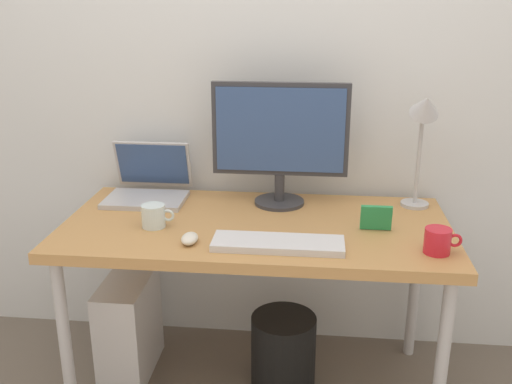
% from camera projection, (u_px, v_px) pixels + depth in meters
% --- Properties ---
extents(ground_plane, '(6.00, 6.00, 0.00)m').
position_uv_depth(ground_plane, '(256.00, 384.00, 2.36)').
color(ground_plane, '#665B51').
extents(back_wall, '(4.40, 0.04, 2.60)m').
position_uv_depth(back_wall, '(267.00, 49.00, 2.33)').
color(back_wall, silver).
rests_on(back_wall, ground_plane).
extents(desk, '(1.42, 0.70, 0.71)m').
position_uv_depth(desk, '(256.00, 238.00, 2.16)').
color(desk, '#B7844C').
rests_on(desk, ground_plane).
extents(monitor, '(0.53, 0.20, 0.49)m').
position_uv_depth(monitor, '(280.00, 137.00, 2.24)').
color(monitor, '#333338').
rests_on(monitor, desk).
extents(laptop, '(0.32, 0.28, 0.22)m').
position_uv_depth(laptop, '(149.00, 184.00, 2.39)').
color(laptop, '#B2B2B7').
rests_on(laptop, desk).
extents(desk_lamp, '(0.11, 0.16, 0.47)m').
position_uv_depth(desk_lamp, '(423.00, 124.00, 2.17)').
color(desk_lamp, '#B2B2B7').
rests_on(desk_lamp, desk).
extents(keyboard, '(0.44, 0.14, 0.02)m').
position_uv_depth(keyboard, '(278.00, 244.00, 1.93)').
color(keyboard, silver).
rests_on(keyboard, desk).
extents(mouse, '(0.06, 0.09, 0.03)m').
position_uv_depth(mouse, '(190.00, 239.00, 1.95)').
color(mouse, silver).
rests_on(mouse, desk).
extents(coffee_mug, '(0.12, 0.09, 0.08)m').
position_uv_depth(coffee_mug, '(438.00, 241.00, 1.87)').
color(coffee_mug, red).
rests_on(coffee_mug, desk).
extents(glass_cup, '(0.12, 0.09, 0.08)m').
position_uv_depth(glass_cup, '(154.00, 216.00, 2.09)').
color(glass_cup, silver).
rests_on(glass_cup, desk).
extents(photo_frame, '(0.11, 0.03, 0.09)m').
position_uv_depth(photo_frame, '(376.00, 218.00, 2.05)').
color(photo_frame, '#268C4C').
rests_on(photo_frame, desk).
extents(computer_tower, '(0.18, 0.36, 0.42)m').
position_uv_depth(computer_tower, '(129.00, 326.00, 2.39)').
color(computer_tower, silver).
rests_on(computer_tower, ground_plane).
extents(wastebasket, '(0.26, 0.26, 0.30)m').
position_uv_depth(wastebasket, '(283.00, 350.00, 2.33)').
color(wastebasket, black).
rests_on(wastebasket, ground_plane).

